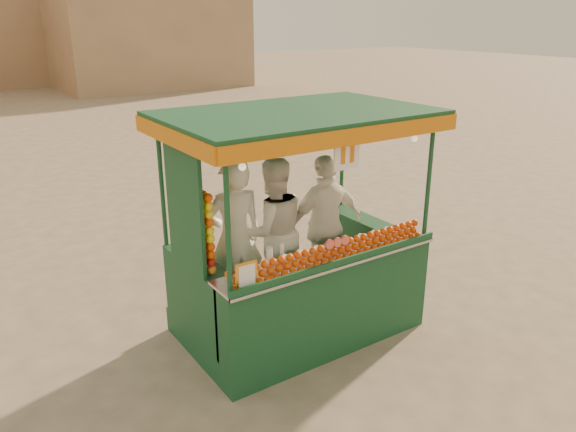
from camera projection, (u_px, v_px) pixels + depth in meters
ground at (325, 321)px, 6.75m from camera, size 90.00×90.00×0.00m
building_right at (148, 36)px, 28.29m from camera, size 9.00×6.00×5.00m
juice_cart at (298, 268)px, 6.22m from camera, size 2.83×1.83×2.57m
vendor_left at (234, 238)px, 6.12m from camera, size 0.71×0.53×1.79m
vendor_middle at (272, 231)px, 6.37m from camera, size 0.95×0.81×1.74m
vendor_right at (326, 224)px, 6.64m from camera, size 1.03×0.52×1.70m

